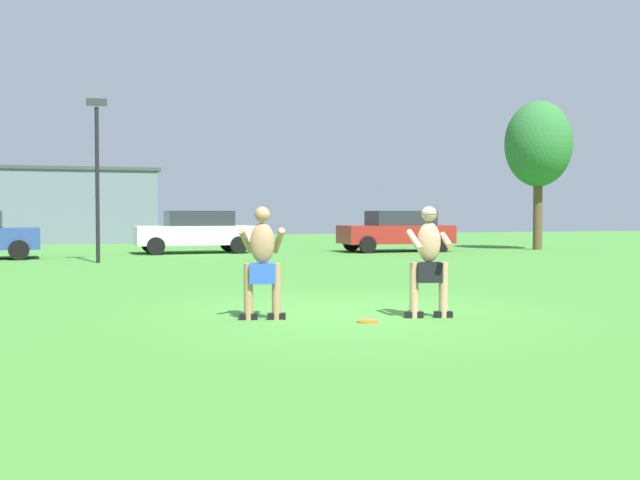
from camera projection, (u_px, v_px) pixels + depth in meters
name	position (u px, v px, depth m)	size (l,w,h in m)	color
ground_plane	(347.00, 312.00, 11.60)	(80.00, 80.00, 0.00)	#428433
player_with_cap	(429.00, 257.00, 10.96)	(0.70, 0.66, 1.62)	black
player_in_blue	(262.00, 261.00, 10.79)	(0.70, 0.61, 1.61)	black
frisbee	(367.00, 321.00, 10.54)	(0.30, 0.30, 0.03)	orange
car_red_near_post	(397.00, 230.00, 29.46)	(4.34, 2.10, 1.58)	maroon
car_white_mid_lot	(195.00, 231.00, 28.33)	(4.33, 2.07, 1.58)	white
lamp_post	(97.00, 160.00, 22.78)	(0.60, 0.24, 4.91)	black
outbuilding_behind_lot	(61.00, 205.00, 37.75)	(9.36, 4.22, 3.71)	slate
tree_left_field	(538.00, 145.00, 30.83)	(2.70, 2.70, 6.04)	brown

